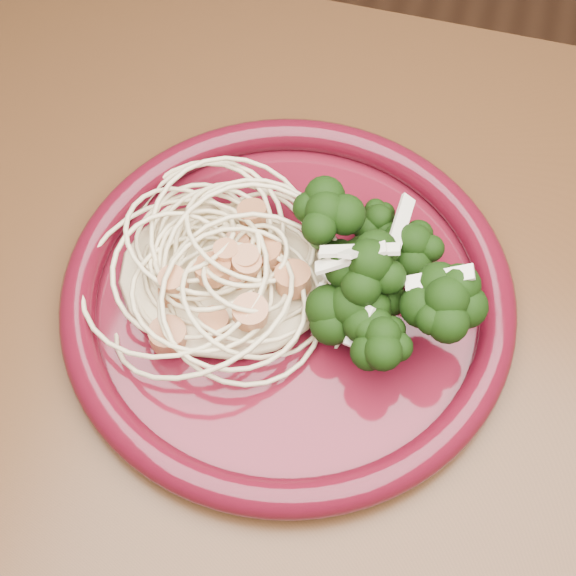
# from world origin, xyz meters

# --- Properties ---
(dining_table) EXTENTS (1.20, 0.80, 0.75)m
(dining_table) POSITION_xyz_m (0.00, 0.00, 0.65)
(dining_table) COLOR #472814
(dining_table) RESTS_ON ground
(dinner_plate) EXTENTS (0.32, 0.32, 0.03)m
(dinner_plate) POSITION_xyz_m (0.05, 0.08, 0.76)
(dinner_plate) COLOR #490B16
(dinner_plate) RESTS_ON dining_table
(spaghetti_pile) EXTENTS (0.15, 0.13, 0.03)m
(spaghetti_pile) POSITION_xyz_m (0.00, 0.08, 0.77)
(spaghetti_pile) COLOR beige
(spaghetti_pile) RESTS_ON dinner_plate
(scallop_cluster) EXTENTS (0.13, 0.13, 0.04)m
(scallop_cluster) POSITION_xyz_m (0.00, 0.08, 0.81)
(scallop_cluster) COLOR #BC7B50
(scallop_cluster) RESTS_ON spaghetti_pile
(broccoli_pile) EXTENTS (0.10, 0.17, 0.06)m
(broccoli_pile) POSITION_xyz_m (0.11, 0.08, 0.79)
(broccoli_pile) COLOR black
(broccoli_pile) RESTS_ON dinner_plate
(onion_garnish) EXTENTS (0.07, 0.11, 0.05)m
(onion_garnish) POSITION_xyz_m (0.11, 0.08, 0.82)
(onion_garnish) COLOR beige
(onion_garnish) RESTS_ON broccoli_pile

